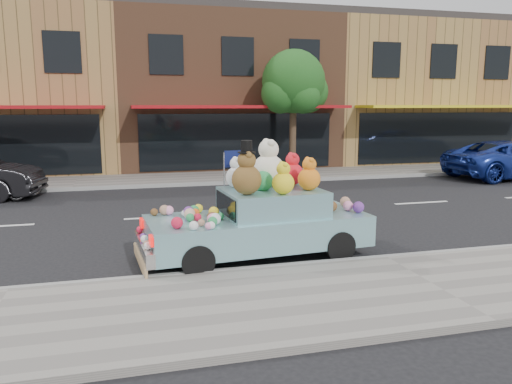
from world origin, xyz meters
name	(u,v)px	position (x,y,z in m)	size (l,w,h in m)	color
ground	(299,210)	(0.00, 0.00, 0.00)	(120.00, 120.00, 0.00)	black
near_sidewalk	(431,286)	(0.00, -6.50, 0.06)	(60.00, 3.00, 0.12)	gray
far_sidewalk	(246,176)	(0.00, 6.50, 0.06)	(60.00, 3.00, 0.12)	gray
near_kerb	(386,259)	(0.00, -5.00, 0.07)	(60.00, 0.12, 0.13)	gray
far_kerb	(255,182)	(0.00, 5.00, 0.07)	(60.00, 0.12, 0.13)	gray
storefront_left	(5,90)	(-10.00, 11.97, 3.64)	(10.00, 9.80, 7.30)	olive
storefront_mid	(221,91)	(0.00, 11.97, 3.64)	(10.00, 9.80, 7.30)	brown
storefront_right	(398,92)	(10.00, 11.97, 3.64)	(10.00, 9.80, 7.30)	olive
street_tree	(294,87)	(2.03, 6.55, 3.69)	(3.00, 2.70, 5.22)	#38281C
car_blue	(512,159)	(10.53, 3.71, 0.77)	(2.55, 5.52, 1.53)	#1B3297
art_car	(260,216)	(-2.25, -4.06, 0.83)	(4.61, 2.11, 2.36)	black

